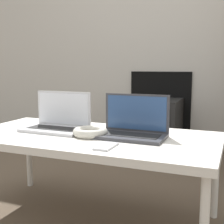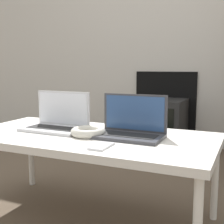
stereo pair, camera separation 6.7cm
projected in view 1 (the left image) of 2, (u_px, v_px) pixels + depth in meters
wall_back at (169, 20)px, 3.17m from camera, size 7.00×0.08×2.60m
table at (90, 141)px, 1.60m from camera, size 1.29×0.65×0.47m
laptop_left at (58, 121)px, 1.71m from camera, size 0.34×0.21×0.21m
laptop_right at (133, 127)px, 1.55m from camera, size 0.34×0.20×0.21m
headphones at (90, 132)px, 1.56m from camera, size 0.18×0.18×0.04m
phone at (106, 146)px, 1.34m from camera, size 0.07×0.14×0.01m
tv at (154, 124)px, 3.09m from camera, size 0.49×0.47×0.50m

